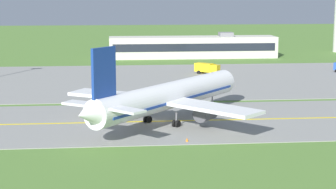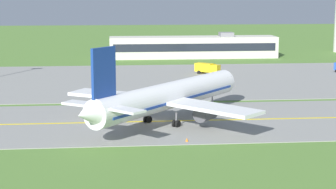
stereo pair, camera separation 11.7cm
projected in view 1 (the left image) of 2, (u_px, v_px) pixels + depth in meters
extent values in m
plane|color=#517A33|center=(154.00, 122.00, 90.01)|extent=(500.00, 500.00, 0.00)
cube|color=gray|center=(154.00, 122.00, 90.00)|extent=(240.00, 28.00, 0.10)
cube|color=gray|center=(185.00, 79.00, 132.10)|extent=(140.00, 52.00, 0.10)
cube|color=yellow|center=(154.00, 121.00, 89.99)|extent=(220.00, 0.60, 0.01)
cylinder|color=white|center=(169.00, 96.00, 88.77)|extent=(24.81, 28.71, 4.00)
cone|color=white|center=(227.00, 80.00, 103.58)|extent=(4.58, 4.43, 3.80)
cone|color=white|center=(87.00, 114.00, 73.73)|extent=(4.66, 4.63, 3.40)
cube|color=navy|center=(169.00, 99.00, 88.86)|extent=(23.13, 26.67, 0.36)
cube|color=#1E232D|center=(221.00, 78.00, 101.67)|extent=(3.77, 3.56, 0.70)
cube|color=white|center=(116.00, 95.00, 91.78)|extent=(15.28, 11.97, 0.50)
cylinder|color=#47474C|center=(134.00, 103.00, 92.54)|extent=(3.94, 4.08, 2.30)
cylinder|color=black|center=(140.00, 102.00, 93.85)|extent=(1.77, 1.53, 2.10)
cube|color=white|center=(211.00, 107.00, 82.36)|extent=(13.64, 14.33, 0.50)
cylinder|color=#47474C|center=(206.00, 113.00, 85.34)|extent=(3.94, 4.08, 2.30)
cylinder|color=black|center=(211.00, 111.00, 86.64)|extent=(1.77, 1.53, 2.10)
cube|color=navy|center=(104.00, 72.00, 75.64)|extent=(3.12, 3.64, 6.50)
cube|color=white|center=(85.00, 104.00, 78.04)|extent=(6.32, 5.33, 0.30)
cube|color=white|center=(123.00, 109.00, 74.49)|extent=(5.91, 5.97, 0.30)
cylinder|color=slate|center=(212.00, 101.00, 99.85)|extent=(0.24, 0.24, 1.65)
cylinder|color=black|center=(212.00, 105.00, 99.99)|extent=(0.97, 1.07, 1.10)
cylinder|color=slate|center=(148.00, 114.00, 89.08)|extent=(0.24, 0.24, 1.65)
cylinder|color=black|center=(146.00, 119.00, 89.38)|extent=(0.97, 1.07, 1.10)
cylinder|color=black|center=(149.00, 120.00, 89.07)|extent=(0.97, 1.07, 1.10)
cylinder|color=slate|center=(176.00, 118.00, 86.20)|extent=(0.24, 0.24, 1.65)
cylinder|color=black|center=(175.00, 124.00, 86.50)|extent=(0.97, 1.07, 1.10)
cylinder|color=black|center=(178.00, 124.00, 86.19)|extent=(0.97, 1.07, 1.10)
cube|color=yellow|center=(215.00, 69.00, 139.19)|extent=(2.65, 2.68, 1.80)
cube|color=#1E232D|center=(218.00, 68.00, 138.74)|extent=(1.22, 1.53, 0.81)
cube|color=yellow|center=(204.00, 67.00, 140.75)|extent=(4.61, 4.23, 2.00)
cylinder|color=orange|center=(215.00, 64.00, 139.02)|extent=(0.20, 0.20, 0.18)
cylinder|color=black|center=(217.00, 73.00, 140.21)|extent=(0.90, 0.79, 0.90)
cylinder|color=black|center=(213.00, 74.00, 138.54)|extent=(0.90, 0.79, 0.90)
cylinder|color=black|center=(203.00, 71.00, 142.26)|extent=(0.90, 0.79, 0.90)
cylinder|color=black|center=(199.00, 72.00, 140.51)|extent=(0.90, 0.79, 0.90)
cube|color=#1E232D|center=(336.00, 65.00, 143.97)|extent=(1.33, 1.44, 0.81)
cube|color=beige|center=(193.00, 47.00, 174.33)|extent=(49.29, 8.59, 6.23)
cube|color=#1E232D|center=(195.00, 48.00, 170.01)|extent=(47.31, 0.10, 2.24)
cube|color=slate|center=(226.00, 34.00, 174.60)|extent=(4.00, 4.00, 1.20)
cone|color=orange|center=(187.00, 140.00, 78.05)|extent=(0.44, 0.44, 0.60)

